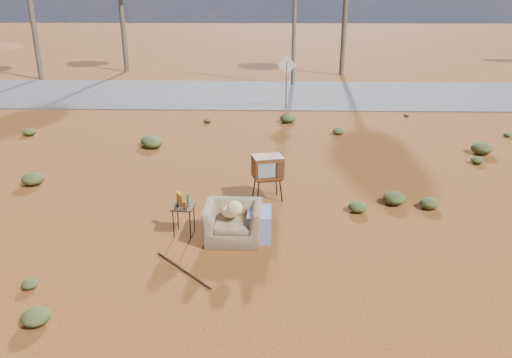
{
  "coord_description": "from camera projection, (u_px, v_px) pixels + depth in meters",
  "views": [
    {
      "loc": [
        0.86,
        -8.74,
        4.66
      ],
      "look_at": [
        0.55,
        1.45,
        0.8
      ],
      "focal_mm": 35.0,
      "sensor_mm": 36.0,
      "label": 1
    }
  ],
  "objects": [
    {
      "name": "ground",
      "position": [
        226.0,
        243.0,
        9.84
      ],
      "size": [
        140.0,
        140.0,
        0.0
      ],
      "primitive_type": "plane",
      "color": "brown",
      "rests_on": "ground"
    },
    {
      "name": "road_sign",
      "position": [
        287.0,
        72.0,
        20.48
      ],
      "size": [
        0.78,
        0.06,
        2.19
      ],
      "color": "brown",
      "rests_on": "ground"
    },
    {
      "name": "utility_pole_center",
      "position": [
        295.0,
        1.0,
        24.67
      ],
      "size": [
        1.4,
        0.2,
        8.0
      ],
      "color": "brown",
      "rests_on": "ground"
    },
    {
      "name": "highway",
      "position": [
        253.0,
        94.0,
        23.86
      ],
      "size": [
        140.0,
        7.0,
        0.04
      ],
      "primitive_type": "cube",
      "color": "#565659",
      "rests_on": "ground"
    },
    {
      "name": "tv_unit",
      "position": [
        268.0,
        168.0,
        11.6
      ],
      "size": [
        0.78,
        0.68,
        1.08
      ],
      "rotation": [
        0.0,
        0.0,
        0.25
      ],
      "color": "black",
      "rests_on": "ground"
    },
    {
      "name": "scrub_patch",
      "position": [
        210.0,
        163.0,
        13.94
      ],
      "size": [
        17.49,
        8.07,
        0.33
      ],
      "color": "#3F4D21",
      "rests_on": "ground"
    },
    {
      "name": "armchair",
      "position": [
        238.0,
        218.0,
        9.84
      ],
      "size": [
        1.32,
        0.84,
        0.98
      ],
      "rotation": [
        0.0,
        0.0,
        -0.01
      ],
      "color": "olive",
      "rests_on": "ground"
    },
    {
      "name": "rusty_bar",
      "position": [
        183.0,
        270.0,
        8.84
      ],
      "size": [
        1.16,
        1.2,
        0.04
      ],
      "primitive_type": "cylinder",
      "rotation": [
        0.0,
        1.57,
        -0.8
      ],
      "color": "#502C15",
      "rests_on": "ground"
    },
    {
      "name": "side_table",
      "position": [
        182.0,
        205.0,
        10.0
      ],
      "size": [
        0.46,
        0.46,
        0.88
      ],
      "rotation": [
        0.0,
        0.0,
        -0.09
      ],
      "color": "#351E13",
      "rests_on": "ground"
    }
  ]
}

